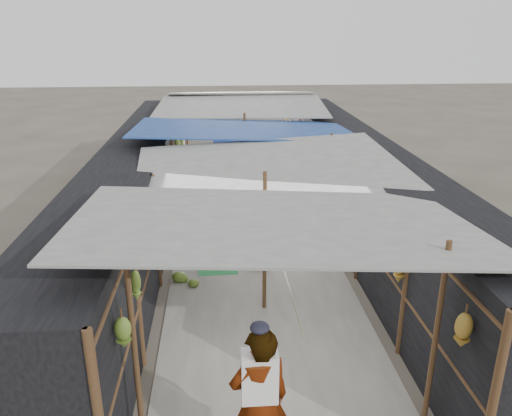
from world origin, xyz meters
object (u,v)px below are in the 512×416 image
object	(u,v)px
vendor_elderly	(259,401)
shopper_blue	(215,232)
crate_near	(256,259)
black_basin	(311,239)
vendor_seated	(300,189)

from	to	relation	value
vendor_elderly	shopper_blue	xyz separation A→B (m)	(-0.50, 5.21, -0.12)
crate_near	vendor_elderly	xyz separation A→B (m)	(-0.38, -5.24, 0.80)
black_basin	vendor_elderly	distance (m)	6.62
black_basin	vendor_seated	distance (m)	2.94
black_basin	vendor_seated	xyz separation A→B (m)	(0.18, 2.92, 0.32)
vendor_elderly	vendor_seated	xyz separation A→B (m)	(1.96, 9.24, -0.53)
crate_near	shopper_blue	bearing A→B (deg)	176.02
shopper_blue	black_basin	bearing A→B (deg)	24.84
crate_near	vendor_elderly	bearing A→B (deg)	-99.91
crate_near	shopper_blue	xyz separation A→B (m)	(-0.88, -0.03, 0.68)
vendor_elderly	crate_near	bearing A→B (deg)	-106.31
black_basin	vendor_elderly	size ratio (longest dim) A/B	0.33
black_basin	shopper_blue	size ratio (longest dim) A/B	0.38
black_basin	vendor_seated	world-z (taller)	vendor_seated
black_basin	vendor_elderly	bearing A→B (deg)	-105.76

